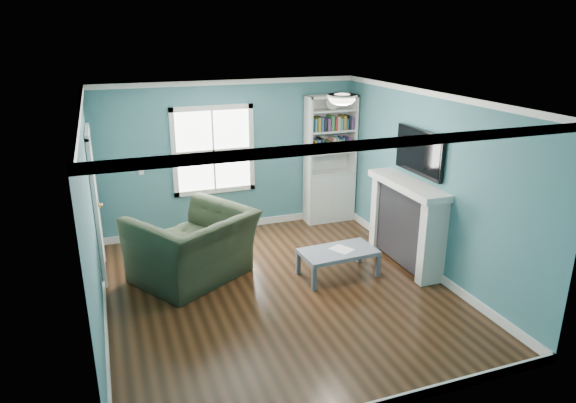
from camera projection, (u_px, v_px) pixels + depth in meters
name	position (u px, v px, depth m)	size (l,w,h in m)	color
floor	(279.00, 292.00, 6.98)	(5.00, 5.00, 0.00)	black
room_walls	(278.00, 180.00, 6.47)	(5.00, 5.00, 5.00)	teal
trim	(279.00, 206.00, 6.58)	(4.50, 5.00, 2.60)	white
window	(213.00, 150.00, 8.62)	(1.40, 0.06, 1.50)	white
bookshelf	(329.00, 172.00, 9.30)	(0.90, 0.35, 2.31)	silver
fireplace	(406.00, 224.00, 7.62)	(0.44, 1.58, 1.30)	black
tv	(419.00, 152.00, 7.31)	(0.06, 1.10, 0.65)	black
door	(96.00, 204.00, 7.16)	(0.12, 0.98, 2.17)	silver
ceiling_fixture	(342.00, 98.00, 6.54)	(0.38, 0.38, 0.15)	white
light_switch	(141.00, 171.00, 8.31)	(0.08, 0.01, 0.12)	white
recliner	(192.00, 235.00, 7.15)	(1.51, 0.98, 1.32)	black
coffee_table	(338.00, 253.00, 7.34)	(1.11, 0.64, 0.39)	#535B63
paper_sheet	(342.00, 249.00, 7.35)	(0.24, 0.31, 0.00)	white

